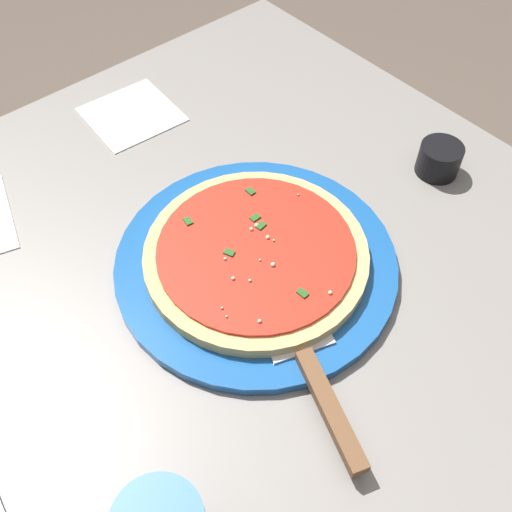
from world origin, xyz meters
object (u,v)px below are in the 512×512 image
serving_plate (256,263)px  napkin_loose_left (132,114)px  pizza_server (313,374)px  cup_small_sauce (439,159)px  pizza (256,254)px

serving_plate → napkin_loose_left: (0.04, 0.33, -0.01)m
pizza_server → napkin_loose_left: size_ratio=1.79×
napkin_loose_left → cup_small_sauce: bearing=-56.2°
pizza → pizza_server: 0.16m
pizza → cup_small_sauce: cup_small_sauce is taller
cup_small_sauce → napkin_loose_left: cup_small_sauce is taller
pizza_server → napkin_loose_left: bearing=78.5°
pizza_server → napkin_loose_left: 0.49m
serving_plate → napkin_loose_left: 0.34m
pizza → serving_plate: bearing=-111.2°
serving_plate → cup_small_sauce: (0.29, -0.04, 0.01)m
pizza_server → serving_plate: bearing=70.1°
pizza_server → cup_small_sauce: (0.35, 0.12, 0.00)m
pizza → napkin_loose_left: 0.34m
serving_plate → pizza: size_ratio=1.27×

